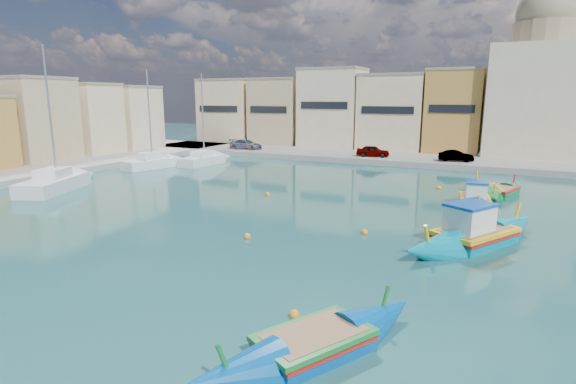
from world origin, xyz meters
The scene contains 15 objects.
ground centered at (0.00, 0.00, 0.00)m, with size 160.00×160.00×0.00m, color #123837.
north_quay centered at (0.00, 32.00, 0.30)m, with size 80.00×8.00×0.60m, color gray.
west_quay centered at (-32.00, 8.00, 0.30)m, with size 8.00×56.00×0.60m, color gray.
north_townhouses centered at (6.68, 39.36, 5.00)m, with size 83.20×7.87×10.19m.
church_block centered at (10.00, 40.00, 8.41)m, with size 10.00×10.00×19.10m.
parked_cars centered at (-11.06, 30.50, 1.20)m, with size 29.02×1.84×1.23m.
luzzu_turquoise_cabin centered at (6.44, 4.77, 0.40)m, with size 7.05×10.01×3.30m.
luzzu_blue_cabin centered at (5.88, 13.45, 0.32)m, with size 2.75×7.53×2.60m.
luzzu_cyan_mid centered at (7.34, 17.54, 0.23)m, with size 4.12×7.61×2.20m.
luzzu_green centered at (6.27, 17.19, 0.26)m, with size 3.84×7.89×2.41m.
luzzu_blue_south centered at (3.06, -7.52, 0.24)m, with size 5.48×7.91×2.32m.
yacht_north centered at (-21.48, 22.13, 0.40)m, with size 2.64×7.78×10.23m.
yacht_midnorth centered at (-24.56, 17.73, 0.42)m, with size 4.01×7.74×10.53m.
yacht_mid centered at (-24.29, 6.22, 0.46)m, with size 5.72×9.57×11.74m.
mooring_buoys centered at (1.52, 4.48, 0.08)m, with size 23.82×24.21×0.36m.
Camera 1 is at (7.42, -18.17, 7.13)m, focal length 28.00 mm.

